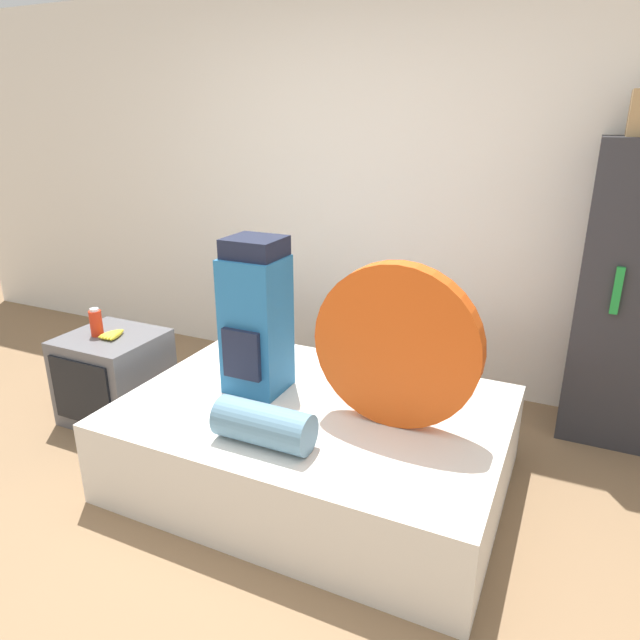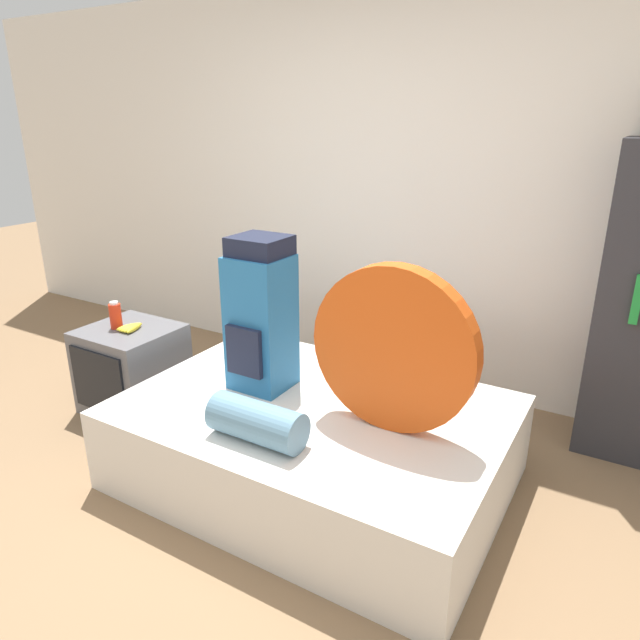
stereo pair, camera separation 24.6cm
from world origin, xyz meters
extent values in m
plane|color=#846647|center=(0.00, 0.00, 0.00)|extent=(16.00, 16.00, 0.00)
cube|color=white|center=(0.00, 2.09, 1.30)|extent=(8.00, 0.05, 2.60)
cube|color=silver|center=(0.16, 0.70, 0.21)|extent=(1.85, 1.31, 0.43)
cube|color=#23669E|center=(-0.18, 0.74, 0.78)|extent=(0.29, 0.27, 0.70)
cube|color=#191E33|center=(-0.18, 0.76, 1.18)|extent=(0.27, 0.25, 0.10)
cube|color=#191E33|center=(-0.18, 0.59, 0.68)|extent=(0.20, 0.03, 0.25)
cylinder|color=#D14C14|center=(0.57, 0.70, 0.81)|extent=(0.77, 0.09, 0.77)
cylinder|color=#5B849E|center=(0.12, 0.29, 0.52)|extent=(0.44, 0.18, 0.18)
cube|color=#5B5B60|center=(-1.23, 0.77, 0.27)|extent=(0.54, 0.52, 0.54)
cube|color=black|center=(-1.23, 0.50, 0.28)|extent=(0.44, 0.02, 0.39)
cylinder|color=red|center=(-1.29, 0.74, 0.62)|extent=(0.07, 0.07, 0.15)
cylinder|color=white|center=(-1.29, 0.74, 0.70)|extent=(0.05, 0.05, 0.02)
ellipsoid|color=yellow|center=(-1.21, 0.76, 0.56)|extent=(0.08, 0.17, 0.03)
ellipsoid|color=yellow|center=(-1.20, 0.76, 0.56)|extent=(0.06, 0.17, 0.03)
ellipsoid|color=yellow|center=(-1.19, 0.76, 0.56)|extent=(0.03, 0.16, 0.03)
ellipsoid|color=yellow|center=(-1.18, 0.76, 0.56)|extent=(0.06, 0.17, 0.03)
ellipsoid|color=yellow|center=(-1.16, 0.76, 0.56)|extent=(0.08, 0.17, 0.03)
cube|color=#1E8E38|center=(1.45, 1.63, 0.93)|extent=(0.04, 0.02, 0.25)
camera|label=1|loc=(1.26, -1.56, 1.78)|focal=32.00mm
camera|label=2|loc=(1.48, -1.45, 1.78)|focal=32.00mm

